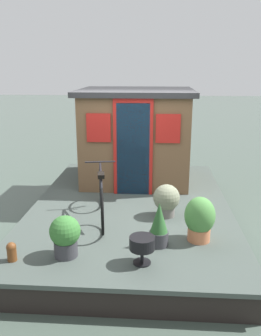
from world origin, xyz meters
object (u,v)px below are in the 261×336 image
object	(u,v)px
potted_plant_geranium	(65,235)
potted_plant_fern	(200,219)
potted_plant_lavender	(166,199)
houseboat_cabin	(136,135)
mooring_bollard	(12,251)
bicycle	(101,196)
potted_plant_rosemary	(159,225)
charcoal_grill	(142,244)

from	to	relation	value
potted_plant_geranium	potted_plant_fern	size ratio (longest dim) A/B	0.86
potted_plant_geranium	potted_plant_lavender	size ratio (longest dim) A/B	1.02
houseboat_cabin	mooring_bollard	xyz separation A→B (m)	(-3.43, 1.34, -0.82)
bicycle	mooring_bollard	distance (m)	1.65
potted_plant_rosemary	mooring_bollard	size ratio (longest dim) A/B	2.48
bicycle	potted_plant_lavender	distance (m)	1.04
bicycle	charcoal_grill	bearing A→B (deg)	-152.19
bicycle	charcoal_grill	size ratio (longest dim) A/B	4.97
houseboat_cabin	potted_plant_fern	bearing A→B (deg)	-159.46
potted_plant_rosemary	potted_plant_fern	bearing A→B (deg)	-71.74
potted_plant_rosemary	potted_plant_geranium	bearing A→B (deg)	107.18
potted_plant_fern	mooring_bollard	size ratio (longest dim) A/B	2.57
houseboat_cabin	bicycle	size ratio (longest dim) A/B	1.31
potted_plant_geranium	potted_plant_rosemary	bearing A→B (deg)	-72.82
charcoal_grill	mooring_bollard	distance (m)	1.61
houseboat_cabin	potted_plant_geranium	distance (m)	3.41
houseboat_cabin	mooring_bollard	bearing A→B (deg)	158.66
potted_plant_lavender	charcoal_grill	size ratio (longest dim) A/B	1.50
houseboat_cabin	potted_plant_rosemary	xyz separation A→B (m)	(-2.91, -0.47, -0.66)
houseboat_cabin	charcoal_grill	xyz separation A→B (m)	(-3.38, -0.26, -0.70)
houseboat_cabin	potted_plant_geranium	bearing A→B (deg)	167.88
houseboat_cabin	potted_plant_lavender	size ratio (longest dim) A/B	4.34
potted_plant_fern	potted_plant_rosemary	bearing A→B (deg)	108.26
potted_plant_geranium	bicycle	bearing A→B (deg)	-13.12
bicycle	potted_plant_rosemary	xyz separation A→B (m)	(-0.83, -0.89, -0.09)
bicycle	charcoal_grill	distance (m)	1.48
mooring_bollard	charcoal_grill	bearing A→B (deg)	-88.27
houseboat_cabin	potted_plant_rosemary	size ratio (longest dim) A/B	3.77
potted_plant_fern	mooring_bollard	world-z (taller)	potted_plant_fern
bicycle	potted_plant_fern	world-z (taller)	bicycle
houseboat_cabin	potted_plant_fern	distance (m)	2.98
potted_plant_geranium	charcoal_grill	xyz separation A→B (m)	(-0.11, -0.97, -0.03)
potted_plant_geranium	potted_plant_lavender	xyz separation A→B (m)	(1.35, -1.30, -0.01)
bicycle	potted_plant_lavender	bearing A→B (deg)	-81.58
bicycle	potted_plant_rosemary	world-z (taller)	bicycle
potted_plant_geranium	potted_plant_lavender	bearing A→B (deg)	-43.97
potted_plant_lavender	potted_plant_fern	xyz separation A→B (m)	(-0.80, -0.43, 0.04)
potted_plant_rosemary	charcoal_grill	xyz separation A→B (m)	(-0.47, 0.21, -0.04)
houseboat_cabin	potted_plant_fern	xyz separation A→B (m)	(-2.73, -1.02, -0.63)
potted_plant_lavender	charcoal_grill	bearing A→B (deg)	167.19
potted_plant_fern	charcoal_grill	xyz separation A→B (m)	(-0.66, 0.76, -0.07)
bicycle	charcoal_grill	world-z (taller)	bicycle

